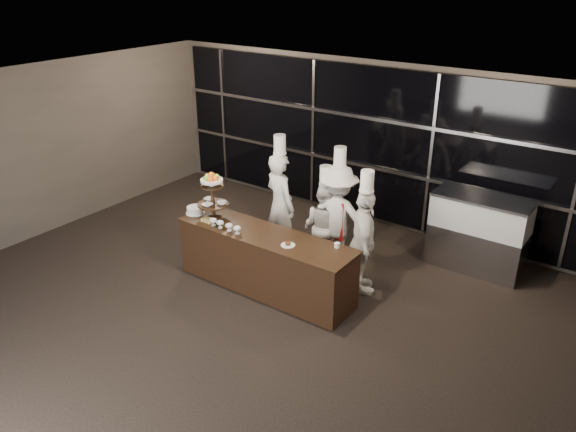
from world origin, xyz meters
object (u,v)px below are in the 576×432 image
Objects in this scene: chef_b at (324,224)px; chef_c at (338,217)px; buffet_counter at (265,261)px; display_case at (479,229)px; chef_a at (280,204)px; chef_d at (363,242)px; display_stand at (212,192)px; layer_cake at (195,210)px.

chef_b is 0.84× the size of chef_c.
buffet_counter is 3.41m from display_case.
chef_a reaches higher than chef_d.
chef_d is (0.71, -0.45, -0.04)m from chef_c.
chef_b is at bearing 75.67° from buffet_counter.
chef_a is 1.03× the size of chef_c.
chef_c is (0.97, 0.21, -0.05)m from chef_a.
chef_a is (0.52, 1.03, -0.42)m from display_stand.
display_case is 0.78× the size of chef_d.
chef_a reaches higher than chef_c.
buffet_counter is at bearing -104.33° from chef_b.
buffet_counter is 1.44m from layer_cake.
chef_b is at bearing 9.89° from chef_a.
layer_cake is 0.14× the size of chef_a.
display_case is at bearing 46.37° from buffet_counter.
buffet_counter is 1.36× the size of chef_a.
display_case is at bearing 36.34° from display_stand.
chef_b reaches higher than display_case.
buffet_counter is 1.22m from chef_a.
chef_d is (1.20, 0.79, 0.36)m from buffet_counter.
display_case is at bearing 32.38° from chef_b.
chef_c is at bearing -146.50° from display_case.
chef_d reaches higher than buffet_counter.
chef_c reaches higher than display_case.
chef_c is (-1.86, -1.23, 0.18)m from display_case.
display_case is 2.43m from chef_b.
buffet_counter is at bearing -146.78° from chef_d.
layer_cake is at bearing -145.05° from chef_c.
display_stand is 0.37× the size of chef_c.
buffet_counter is 1.68× the size of chef_b.
chef_d is at bearing -32.47° from chef_c.
display_stand is at bearing -140.39° from chef_c.
display_stand reaches higher than layer_cake.
chef_d is at bearing 33.22° from buffet_counter.
chef_d is at bearing 19.66° from display_stand.
display_case is at bearing 33.50° from chef_c.
chef_d is (2.55, 0.84, -0.15)m from layer_cake.
chef_a reaches higher than display_case.
layer_cake is 0.18× the size of chef_b.
display_stand is 0.39× the size of chef_d.
chef_d reaches higher than display_stand.
display_case is 2.04m from chef_d.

